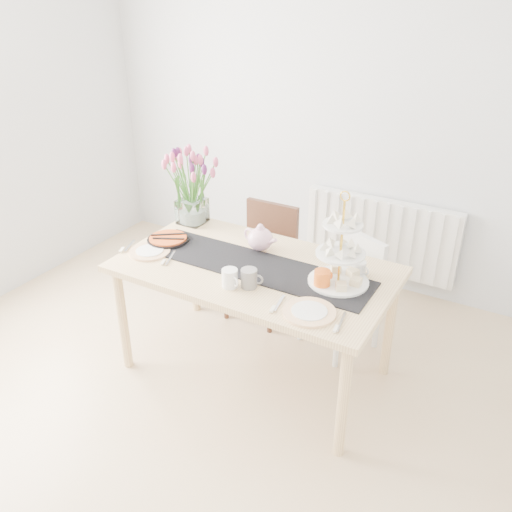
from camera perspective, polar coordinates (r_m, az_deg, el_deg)
The scene contains 16 objects.
room_shell at distance 2.42m, azimuth -13.37°, elevation 3.44°, with size 4.50×4.50×4.50m.
radiator at distance 4.32m, azimuth 12.92°, elevation 2.12°, with size 1.20×0.08×0.60m, color white.
dining_table at distance 3.18m, azimuth -0.11°, elevation -2.31°, with size 1.60×0.90×0.75m.
chair_brown at distance 3.91m, azimuth 0.95°, elevation 0.38°, with size 0.41×0.41×0.82m.
chair_white at distance 3.62m, azimuth 9.78°, elevation -2.93°, with size 0.51×0.51×0.77m.
table_runner at distance 3.14m, azimuth -0.11°, elevation -1.04°, with size 1.40×0.35×0.01m, color black.
tulip_vase at distance 3.61m, azimuth -6.96°, elevation 8.46°, with size 0.62×0.62×0.53m.
cake_stand at distance 2.94m, azimuth 8.81°, elevation -0.55°, with size 0.33×0.33×0.49m.
teapot at distance 3.29m, azimuth 0.45°, elevation 1.80°, with size 0.25×0.20×0.16m, color silver, non-canonical shape.
cream_jug at distance 3.09m, azimuth 10.72°, elevation -1.27°, with size 0.08×0.08×0.08m, color silver.
tart_tin at distance 3.47m, azimuth -9.23°, elevation 1.72°, with size 0.26×0.26×0.03m.
mug_grey at distance 2.92m, azimuth -0.74°, elevation -2.36°, with size 0.09×0.09×0.11m, color slate.
mug_white at distance 2.93m, azimuth -2.78°, elevation -2.33°, with size 0.09×0.09×0.10m, color white.
mug_orange at distance 2.93m, azimuth 6.97°, elevation -2.48°, with size 0.09×0.09×0.11m, color orange.
plate_left at distance 3.36m, azimuth -11.13°, elevation 0.46°, with size 0.25×0.25×0.01m, color silver.
plate_right at distance 2.74m, azimuth 5.63°, elevation -5.90°, with size 0.27×0.27×0.01m, color white.
Camera 1 is at (1.56, -1.59, 2.27)m, focal length 38.00 mm.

